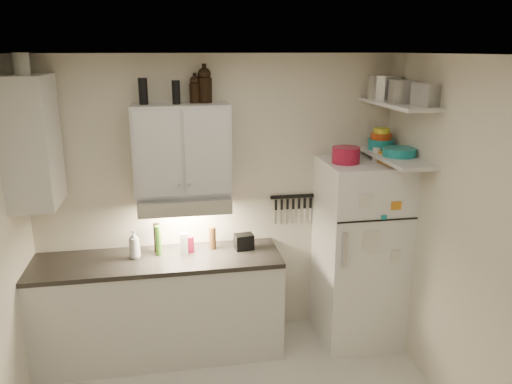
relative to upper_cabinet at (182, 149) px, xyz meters
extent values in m
cube|color=white|center=(0.30, -1.33, 0.78)|extent=(3.20, 3.00, 0.02)
cube|color=beige|center=(0.30, 0.18, -0.53)|extent=(3.20, 0.02, 2.60)
cube|color=beige|center=(1.91, -1.33, -0.53)|extent=(0.02, 3.00, 2.60)
cube|color=silver|center=(-0.25, -0.14, -1.39)|extent=(2.10, 0.60, 0.88)
cube|color=#272421|center=(-0.25, -0.14, -0.93)|extent=(2.10, 0.62, 0.04)
cube|color=silver|center=(0.00, 0.00, 0.00)|extent=(0.80, 0.33, 0.75)
cube|color=silver|center=(-1.14, -0.14, 0.12)|extent=(0.33, 0.55, 1.00)
cube|color=silver|center=(0.00, -0.06, -0.44)|extent=(0.76, 0.46, 0.12)
cube|color=white|center=(1.55, -0.18, -0.98)|extent=(0.70, 0.68, 1.70)
cube|color=silver|center=(1.75, -0.31, 0.38)|extent=(0.30, 0.95, 0.03)
cube|color=silver|center=(1.75, -0.31, -0.07)|extent=(0.30, 0.95, 0.03)
cube|color=black|center=(1.00, 0.15, -0.51)|extent=(0.42, 0.02, 0.03)
cylinder|color=maroon|center=(1.37, -0.20, -0.06)|extent=(0.29, 0.29, 0.14)
cube|color=orange|center=(1.77, -0.29, -0.08)|extent=(0.25, 0.29, 0.09)
cylinder|color=silver|center=(1.65, -0.17, -0.07)|extent=(0.07, 0.07, 0.11)
cylinder|color=silver|center=(1.74, -0.03, 0.49)|extent=(0.32, 0.32, 0.20)
cube|color=#AAAAAD|center=(1.74, -0.38, 0.48)|extent=(0.21, 0.19, 0.18)
cube|color=#AAAAAD|center=(1.83, -0.62, 0.48)|extent=(0.22, 0.22, 0.17)
cylinder|color=teal|center=(1.75, -0.04, -0.01)|extent=(0.22, 0.22, 0.09)
cylinder|color=#BC3D11|center=(1.74, -0.04, 0.07)|extent=(0.18, 0.18, 0.05)
cylinder|color=yellow|center=(1.74, -0.04, 0.12)|extent=(0.14, 0.14, 0.04)
cylinder|color=teal|center=(1.77, -0.35, -0.02)|extent=(0.31, 0.31, 0.07)
cylinder|color=black|center=(-0.03, 0.00, 0.47)|extent=(0.07, 0.07, 0.19)
cylinder|color=black|center=(-0.29, 0.02, 0.48)|extent=(0.08, 0.08, 0.21)
cylinder|color=silver|center=(-1.13, -0.16, 0.70)|extent=(0.16, 0.16, 0.16)
imported|color=silver|center=(-0.44, -0.10, -0.76)|extent=(0.14, 0.14, 0.28)
cylinder|color=#56391A|center=(0.23, 0.00, -0.80)|extent=(0.08, 0.08, 0.20)
cylinder|color=#3D731C|center=(-0.23, -0.07, -0.77)|extent=(0.07, 0.07, 0.26)
cylinder|color=black|center=(-0.25, 0.01, -0.77)|extent=(0.06, 0.06, 0.26)
cylinder|color=silver|center=(-0.02, -0.09, -0.81)|extent=(0.08, 0.08, 0.19)
cylinder|color=maroon|center=(0.03, -0.05, -0.83)|extent=(0.09, 0.09, 0.15)
cube|color=black|center=(0.51, -0.06, -0.84)|extent=(0.17, 0.13, 0.14)
camera|label=1|loc=(-0.11, -4.14, 0.81)|focal=35.00mm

